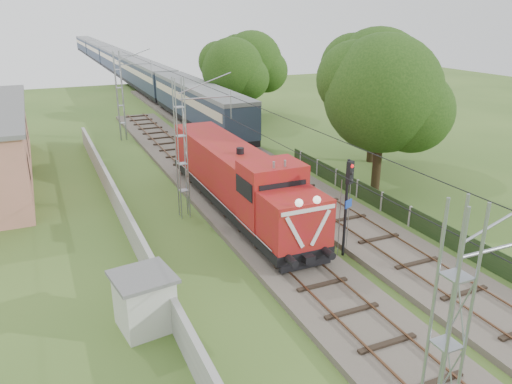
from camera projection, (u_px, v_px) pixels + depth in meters
name	position (u px, v px, depth m)	size (l,w,h in m)	color
ground	(342.00, 310.00, 20.00)	(140.00, 140.00, 0.00)	#375620
track_main	(268.00, 238.00, 25.95)	(4.20, 70.00, 0.45)	#6B6054
track_side	(255.00, 162.00, 39.02)	(4.20, 80.00, 0.45)	#6B6054
catenary	(182.00, 149.00, 27.80)	(3.31, 70.00, 8.00)	gray
boundary_wall	(123.00, 213.00, 27.57)	(0.25, 40.00, 1.50)	#9E9E99
fence	(443.00, 234.00, 25.43)	(0.12, 32.00, 1.20)	black
locomotive	(237.00, 178.00, 28.81)	(2.93, 16.75, 4.25)	black
coach_rake	(118.00, 60.00, 92.17)	(3.24, 121.23, 3.75)	black
signal_post	(348.00, 191.00, 23.29)	(0.51, 0.42, 4.89)	black
relay_hut	(145.00, 301.00, 18.59)	(2.43, 2.43, 2.22)	beige
tree_a	(384.00, 95.00, 31.27)	(7.81, 7.44, 10.13)	#332515
tree_b	(378.00, 80.00, 37.54)	(7.93, 7.55, 10.27)	#332515
tree_c	(233.00, 70.00, 51.93)	(6.79, 6.47, 8.80)	#332515
tree_d	(252.00, 63.00, 55.92)	(7.19, 6.84, 9.31)	#332515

